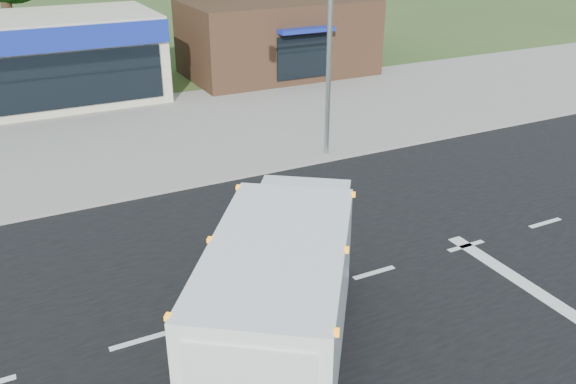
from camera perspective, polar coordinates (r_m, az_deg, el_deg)
name	(u,v)px	position (r m, az deg, el deg)	size (l,w,h in m)	color
ground	(374,273)	(15.65, 8.05, -7.53)	(120.00, 120.00, 0.00)	#385123
road_asphalt	(374,273)	(15.64, 8.05, -7.52)	(60.00, 14.00, 0.02)	black
sidewalk	(246,162)	(22.06, -3.95, 2.77)	(60.00, 2.40, 0.12)	gray
parking_apron	(194,119)	(27.21, -8.79, 6.73)	(60.00, 9.00, 0.02)	gray
lane_markings	(452,286)	(15.50, 15.07, -8.47)	(55.20, 7.00, 0.01)	silver
ems_box_truck	(284,284)	(11.73, -0.34, -8.64)	(5.94, 7.14, 3.18)	black
emergency_worker	(232,309)	(12.81, -5.28, -10.84)	(0.67, 0.71, 1.74)	tan
brown_storefront	(278,37)	(34.66, -0.98, 14.28)	(10.00, 6.70, 4.00)	#382316
traffic_signal_pole	(313,22)	(21.22, 2.39, 15.59)	(3.51, 0.25, 8.00)	gray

